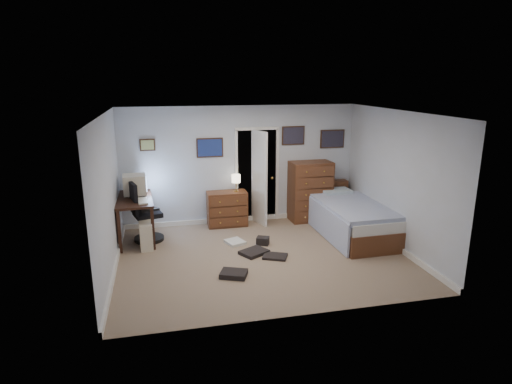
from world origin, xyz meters
TOP-DOWN VIEW (x-y plane):
  - floor at (0.00, 0.00)m, footprint 5.00×4.00m
  - computer_desk at (-2.30, 1.40)m, footprint 0.76×1.49m
  - crt_monitor at (-2.18, 1.56)m, footprint 0.46×0.43m
  - keyboard at (-2.02, 1.06)m, footprint 0.20×0.46m
  - pc_tower at (-2.00, 0.86)m, footprint 0.26×0.48m
  - office_chair at (-2.02, 1.23)m, footprint 0.69×0.69m
  - media_stack at (-2.32, 2.17)m, footprint 0.16×0.16m
  - low_dresser at (-0.34, 1.77)m, footprint 0.83×0.42m
  - table_lamp at (-0.14, 1.77)m, footprint 0.19×0.19m
  - doorway at (0.35, 2.27)m, footprint 0.96×1.12m
  - tall_dresser at (1.49, 1.75)m, footprint 0.91×0.56m
  - headboard_bookcase at (1.94, 1.86)m, footprint 0.93×0.27m
  - bed at (1.98, 0.65)m, footprint 1.24×2.25m
  - wall_posters at (0.57, 1.98)m, footprint 4.38×0.04m
  - floor_clutter at (-0.21, 0.04)m, footprint 1.33×1.82m

SIDE VIEW (x-z plane):
  - floor at x=0.00m, z-range -0.02..0.00m
  - floor_clutter at x=-0.21m, z-range -0.03..0.11m
  - pc_tower at x=-2.00m, z-range 0.00..0.50m
  - bed at x=1.98m, z-range -0.02..0.71m
  - low_dresser at x=-0.34m, z-range 0.00..0.74m
  - media_stack at x=-2.32m, z-range 0.00..0.80m
  - headboard_bookcase at x=1.94m, z-range 0.03..0.85m
  - office_chair at x=-2.02m, z-range -0.13..1.03m
  - computer_desk at x=-2.30m, z-range 0.23..1.06m
  - tall_dresser at x=1.49m, z-range 0.00..1.30m
  - keyboard at x=-2.02m, z-range 0.84..0.86m
  - table_lamp at x=-0.14m, z-range 0.82..1.18m
  - doorway at x=0.35m, z-range -0.02..2.03m
  - crt_monitor at x=-2.18m, z-range 0.84..1.25m
  - wall_posters at x=0.57m, z-range 1.45..2.05m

